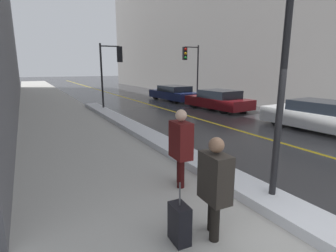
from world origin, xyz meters
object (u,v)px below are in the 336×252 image
Objects in this scene: parked_car_white at (321,116)px; parked_car_navy at (174,93)px; parked_car_maroon at (218,100)px; pedestrian_nearside at (215,183)px; pedestrian_in_glasses at (181,144)px; lamp_post at (285,52)px; traffic_light_far at (190,61)px; rolling_suitcase at (179,224)px; traffic_light_near at (113,63)px.

parked_car_navy is at bearing -0.97° from parked_car_white.
parked_car_white is at bearing 176.50° from parked_car_maroon.
pedestrian_in_glasses is (0.48, 1.76, 0.07)m from pedestrian_nearside.
traffic_light_far is at bearing 62.89° from lamp_post.
rolling_suitcase is at bearing -98.06° from pedestrian_nearside.
parked_car_white is (8.22, 3.43, -0.29)m from pedestrian_nearside.
parked_car_maroon is at bearing -1.12° from parked_car_white.
traffic_light_far is 15.94m from pedestrian_nearside.
traffic_light_far is at bearing 149.08° from pedestrian_in_glasses.
parked_car_navy is 17.24m from rolling_suitcase.
parked_car_navy is (-0.14, 5.28, -0.01)m from parked_car_maroon.
parked_car_navy is at bearing 30.92° from traffic_light_near.
parked_car_white is 9.37m from rolling_suitcase.
pedestrian_in_glasses reaches higher than rolling_suitcase.
pedestrian_nearside is 0.33× the size of parked_car_white.
parked_car_white is at bearing 115.68° from pedestrian_nearside.
lamp_post is 1.19× the size of traffic_light_near.
traffic_light_near is 13.12m from rolling_suitcase.
lamp_post is 1.04× the size of parked_car_maroon.
traffic_light_near reaches higher than parked_car_maroon.
rolling_suitcase is (-8.88, -13.32, -2.67)m from traffic_light_far.
rolling_suitcase is (-0.54, 0.11, -0.57)m from pedestrian_nearside.
rolling_suitcase is (-8.76, -3.32, -0.28)m from parked_car_white.
parked_car_maroon is (6.50, 9.58, -2.21)m from lamp_post.
lamp_post is at bearing 66.10° from traffic_light_far.
parked_car_maroon is at bearing 139.73° from pedestrian_in_glasses.
pedestrian_nearside reaches higher than rolling_suitcase.
parked_car_white is (-0.12, -9.99, -2.39)m from traffic_light_far.
traffic_light_far is at bearing 151.19° from pedestrian_nearside.
parked_car_navy is at bearing 66.83° from lamp_post.
pedestrian_nearside is at bearing 110.34° from parked_car_white.
lamp_post is 11.78m from parked_car_maroon.
pedestrian_in_glasses is 0.36× the size of parked_car_white.
lamp_post reaches higher than parked_car_maroon.
lamp_post is 1.13× the size of traffic_light_far.
parked_car_white reaches higher than parked_car_navy.
pedestrian_nearside is at bearing 135.86° from parked_car_maroon.
lamp_post is 14.80m from traffic_light_far.
traffic_light_far is (6.74, 13.17, 0.19)m from lamp_post.
traffic_light_near is 6.49m from parked_car_navy.
parked_car_white is (7.74, 1.67, -0.35)m from pedestrian_in_glasses.
traffic_light_far reaches higher than traffic_light_near.
traffic_light_far is 0.84× the size of parked_car_navy.
parked_car_navy is at bearing -3.17° from parked_car_maroon.
rolling_suitcase is (-1.02, -1.65, -0.63)m from pedestrian_in_glasses.
pedestrian_in_glasses is 0.34× the size of parked_car_navy.
pedestrian_in_glasses is at bearing 59.25° from traffic_light_far.
parked_car_navy reaches higher than rolling_suitcase.
pedestrian_in_glasses is at bearing -92.86° from traffic_light_near.
traffic_light_far is at bearing 149.36° from rolling_suitcase.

